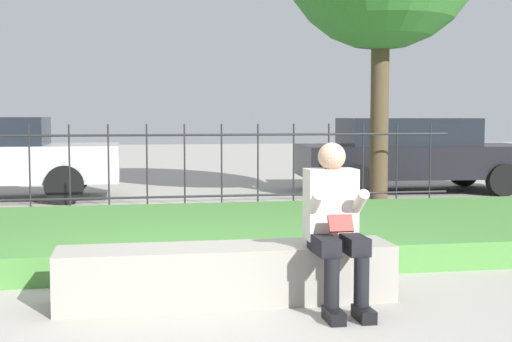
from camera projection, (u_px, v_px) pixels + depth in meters
The scene contains 6 objects.
ground_plane at pixel (201, 303), 5.48m from camera, with size 60.00×60.00×0.00m, color #A8A399.
stone_bench at pixel (227, 277), 5.50m from camera, with size 2.59×0.52×0.44m.
person_seated_reader at pixel (335, 219), 5.31m from camera, with size 0.42×0.73×1.24m.
grass_berm at pixel (178, 235), 7.85m from camera, with size 10.64×3.44×0.26m.
iron_fence at pixel (166, 168), 10.26m from camera, with size 8.64×0.03×1.32m.
car_parked_right at pixel (412, 153), 13.45m from camera, with size 4.43×2.24×1.39m.
Camera 1 is at (-0.53, -5.38, 1.45)m, focal length 50.00 mm.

